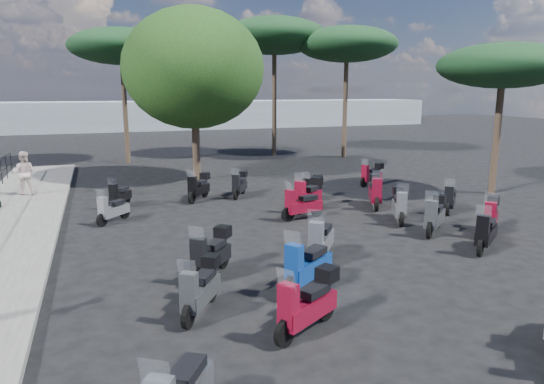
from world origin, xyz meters
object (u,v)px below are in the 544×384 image
object	(u,v)px
pedestrian_far	(24,173)
scooter_7	(307,305)
pine_0	(274,36)
scooter_2	(201,289)
scooter_8	(307,267)
scooter_18	(486,233)
scooter_19	(399,206)
scooter_13	(302,206)
scooter_26	(450,200)
broadleaf_tree	(194,69)
scooter_3	(211,255)
scooter_20	(375,192)
scooter_12	(321,242)
scooter_14	(308,195)
scooter_25	(435,216)
scooter_27	(372,175)
scooter_4	(113,210)
pine_2	(121,47)
scooter_5	(120,196)
scooter_15	(240,185)
scooter_24	(491,217)
pine_3	(503,66)
scooter_9	(199,188)
pine_1	(347,45)

from	to	relation	value
pedestrian_far	scooter_7	size ratio (longest dim) A/B	1.11
pedestrian_far	pine_0	world-z (taller)	pine_0
scooter_2	scooter_7	xyz separation A→B (m)	(1.62, -1.36, 0.03)
scooter_8	scooter_18	bearing A→B (deg)	-117.86
scooter_19	scooter_13	bearing A→B (deg)	3.62
pedestrian_far	scooter_26	bearing A→B (deg)	160.56
scooter_2	broadleaf_tree	size ratio (longest dim) A/B	0.18
scooter_3	scooter_20	xyz separation A→B (m)	(7.18, 4.67, 0.04)
scooter_7	scooter_12	bearing A→B (deg)	-59.96
scooter_14	scooter_13	bearing A→B (deg)	108.85
scooter_19	scooter_25	world-z (taller)	scooter_25
scooter_27	pine_0	distance (m)	13.18
scooter_18	scooter_19	xyz separation A→B (m)	(-0.45, 3.28, 0.05)
scooter_14	scooter_18	world-z (taller)	scooter_14
scooter_4	pine_2	distance (m)	15.00
scooter_5	scooter_18	world-z (taller)	scooter_18
scooter_15	pine_0	bearing A→B (deg)	-85.21
pedestrian_far	scooter_26	size ratio (longest dim) A/B	1.33
scooter_14	scooter_15	distance (m)	3.42
scooter_3	scooter_19	distance (m)	7.33
scooter_3	scooter_18	size ratio (longest dim) A/B	0.98
pine_0	scooter_7	bearing A→B (deg)	-108.66
scooter_15	pine_0	xyz separation A→B (m)	(5.64, 11.40, 7.05)
broadleaf_tree	scooter_20	bearing A→B (deg)	-56.47
scooter_24	scooter_2	bearing A→B (deg)	61.61
scooter_2	scooter_4	xyz separation A→B (m)	(-1.35, 7.42, -0.08)
scooter_12	scooter_18	bearing A→B (deg)	-151.39
scooter_7	pine_3	size ratio (longest dim) A/B	0.26
scooter_7	scooter_13	bearing A→B (deg)	-53.46
scooter_5	scooter_13	xyz separation A→B (m)	(5.60, -3.79, 0.05)
pedestrian_far	scooter_25	size ratio (longest dim) A/B	1.20
scooter_9	scooter_20	size ratio (longest dim) A/B	0.82
scooter_3	scooter_15	world-z (taller)	scooter_3
scooter_7	scooter_8	xyz separation A→B (m)	(0.75, 1.72, -0.01)
scooter_2	scooter_14	bearing A→B (deg)	-94.06
scooter_15	pine_0	distance (m)	14.54
scooter_4	scooter_14	size ratio (longest dim) A/B	0.77
scooter_8	scooter_26	distance (m)	8.69
scooter_26	scooter_14	bearing A→B (deg)	21.09
scooter_13	scooter_25	bearing A→B (deg)	-144.97
scooter_18	scooter_3	bearing A→B (deg)	48.26
scooter_14	pine_1	distance (m)	15.76
scooter_25	broadleaf_tree	xyz separation A→B (m)	(-4.98, 11.13, 4.64)
scooter_3	scooter_5	world-z (taller)	scooter_3
pine_0	pine_2	xyz separation A→B (m)	(-9.26, -0.17, -0.92)
scooter_2	scooter_15	world-z (taller)	scooter_2
scooter_19	pine_0	distance (m)	18.26
scooter_4	broadleaf_tree	xyz separation A→B (m)	(4.06, 6.67, 4.75)
scooter_13	scooter_20	distance (m)	3.29
scooter_4	scooter_8	distance (m)	7.98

